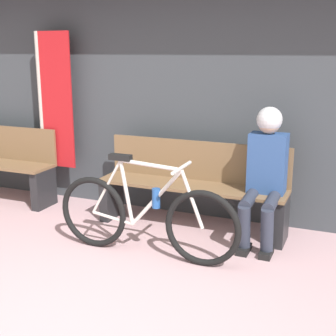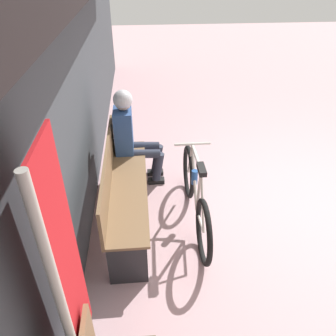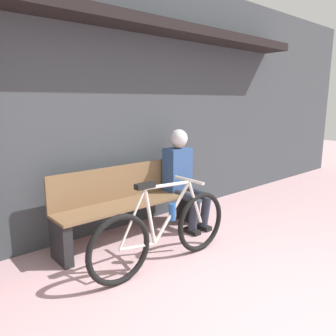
{
  "view_description": "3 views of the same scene",
  "coord_description": "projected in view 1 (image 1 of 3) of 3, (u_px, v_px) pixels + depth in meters",
  "views": [
    {
      "loc": [
        1.59,
        -2.0,
        1.76
      ],
      "look_at": [
        0.02,
        1.8,
        0.71
      ],
      "focal_mm": 50.0,
      "sensor_mm": 36.0,
      "label": 1
    },
    {
      "loc": [
        -2.82,
        1.98,
        2.6
      ],
      "look_at": [
        -0.06,
        1.73,
        0.75
      ],
      "focal_mm": 35.0,
      "sensor_mm": 36.0,
      "label": 2
    },
    {
      "loc": [
        -2.0,
        -0.87,
        1.62
      ],
      "look_at": [
        0.27,
        1.74,
        0.91
      ],
      "focal_mm": 35.0,
      "sensor_mm": 36.0,
      "label": 3
    }
  ],
  "objects": [
    {
      "name": "storefront_wall",
      "position": [
        198.0,
        59.0,
        4.77
      ],
      "size": [
        12.0,
        0.56,
        3.2
      ],
      "color": "#3D4247",
      "rests_on": "ground_plane"
    },
    {
      "name": "park_bench_near",
      "position": [
        192.0,
        187.0,
        4.66
      ],
      "size": [
        1.89,
        0.42,
        0.87
      ],
      "color": "brown",
      "rests_on": "ground_plane"
    },
    {
      "name": "bicycle",
      "position": [
        145.0,
        217.0,
        4.03
      ],
      "size": [
        1.7,
        0.4,
        0.89
      ],
      "color": "black",
      "rests_on": "ground_plane"
    },
    {
      "name": "person_seated",
      "position": [
        266.0,
        167.0,
        4.22
      ],
      "size": [
        0.34,
        0.61,
        1.26
      ],
      "color": "#2D3342",
      "rests_on": "ground_plane"
    },
    {
      "name": "banner_pole",
      "position": [
        53.0,
        106.0,
        5.31
      ],
      "size": [
        0.45,
        0.05,
        1.95
      ],
      "color": "#B7B2A8",
      "rests_on": "ground_plane"
    }
  ]
}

